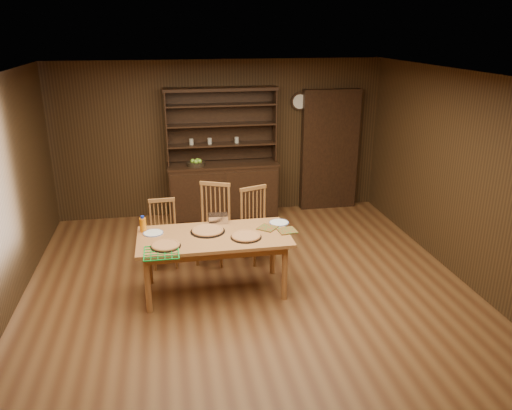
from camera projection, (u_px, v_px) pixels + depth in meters
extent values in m
plane|color=brown|center=(251.00, 296.00, 6.08)|extent=(6.00, 6.00, 0.00)
plane|color=white|center=(250.00, 77.00, 5.20)|extent=(6.00, 6.00, 0.00)
plane|color=#392512|center=(221.00, 139.00, 8.42)|extent=(5.50, 0.00, 5.50)
plane|color=#392512|center=(339.00, 359.00, 2.86)|extent=(5.50, 0.00, 5.50)
plane|color=#392512|center=(472.00, 182.00, 6.10)|extent=(0.00, 6.00, 6.00)
cube|color=black|center=(223.00, 192.00, 8.46)|extent=(1.80, 0.50, 0.90)
cube|color=black|center=(223.00, 165.00, 8.30)|extent=(1.84, 0.52, 0.04)
cube|color=black|center=(220.00, 125.00, 8.30)|extent=(1.80, 0.02, 1.20)
cube|color=black|center=(166.00, 128.00, 8.01)|extent=(0.02, 0.32, 1.20)
cube|color=black|center=(274.00, 124.00, 8.31)|extent=(0.02, 0.32, 1.20)
cube|color=black|center=(221.00, 89.00, 7.96)|extent=(1.84, 0.34, 0.05)
cylinder|color=#A69F8C|center=(191.00, 142.00, 8.16)|extent=(0.07, 0.07, 0.10)
cylinder|color=#A69F8C|center=(210.00, 141.00, 8.21)|extent=(0.07, 0.07, 0.10)
cube|color=black|center=(329.00, 150.00, 8.73)|extent=(1.00, 0.18, 2.10)
cylinder|color=black|center=(300.00, 101.00, 8.40)|extent=(0.30, 0.04, 0.30)
cylinder|color=silver|center=(300.00, 102.00, 8.38)|extent=(0.24, 0.01, 0.24)
cube|color=#A66A39|center=(214.00, 237.00, 5.95)|extent=(1.80, 0.90, 0.04)
cylinder|color=#A66A39|center=(148.00, 284.00, 5.62)|extent=(0.07, 0.07, 0.71)
cylinder|color=#A66A39|center=(149.00, 258.00, 6.26)|extent=(0.07, 0.07, 0.71)
cylinder|color=#A66A39|center=(285.00, 273.00, 5.89)|extent=(0.07, 0.07, 0.71)
cylinder|color=#A66A39|center=(272.00, 249.00, 6.53)|extent=(0.07, 0.07, 0.71)
cube|color=#A17337|center=(164.00, 239.00, 6.74)|extent=(0.39, 0.37, 0.04)
cylinder|color=#A17337|center=(155.00, 258.00, 6.65)|extent=(0.03, 0.03, 0.36)
cylinder|color=#A17337|center=(154.00, 250.00, 6.90)|extent=(0.03, 0.03, 0.36)
cylinder|color=#A17337|center=(176.00, 256.00, 6.71)|extent=(0.03, 0.03, 0.36)
cylinder|color=#A17337|center=(175.00, 248.00, 6.96)|extent=(0.03, 0.03, 0.36)
cube|color=#A17337|center=(161.00, 200.00, 6.70)|extent=(0.36, 0.05, 0.05)
cube|color=#A17337|center=(212.00, 231.00, 6.81)|extent=(0.59, 0.58, 0.04)
cylinder|color=#A17337|center=(197.00, 250.00, 6.78)|extent=(0.04, 0.04, 0.44)
cylinder|color=#A17337|center=(205.00, 241.00, 7.08)|extent=(0.04, 0.04, 0.44)
cylinder|color=#A17337|center=(221.00, 253.00, 6.71)|extent=(0.04, 0.04, 0.44)
cylinder|color=#A17337|center=(228.00, 243.00, 7.01)|extent=(0.04, 0.04, 0.44)
cube|color=#A17337|center=(215.00, 184.00, 6.77)|extent=(0.41, 0.20, 0.05)
cube|color=#A17337|center=(259.00, 231.00, 6.88)|extent=(0.53, 0.52, 0.04)
cylinder|color=#A17337|center=(254.00, 252.00, 6.76)|extent=(0.04, 0.04, 0.41)
cylinder|color=#A17337|center=(244.00, 244.00, 7.01)|extent=(0.04, 0.04, 0.41)
cylinder|color=#A17337|center=(275.00, 248.00, 6.91)|extent=(0.04, 0.04, 0.41)
cylinder|color=#A17337|center=(264.00, 240.00, 7.16)|extent=(0.04, 0.04, 0.41)
cube|color=#A17337|center=(253.00, 188.00, 6.83)|extent=(0.39, 0.16, 0.05)
cylinder|color=black|center=(166.00, 246.00, 5.63)|extent=(0.34, 0.34, 0.01)
cylinder|color=#B8804E|center=(166.00, 245.00, 5.63)|extent=(0.32, 0.32, 0.02)
torus|color=#CC8949|center=(166.00, 245.00, 5.63)|extent=(0.32, 0.32, 0.03)
cylinder|color=black|center=(246.00, 237.00, 5.88)|extent=(0.37, 0.37, 0.01)
cylinder|color=#B8804E|center=(246.00, 236.00, 5.87)|extent=(0.34, 0.34, 0.02)
torus|color=#CC8949|center=(246.00, 236.00, 5.87)|extent=(0.35, 0.35, 0.03)
cylinder|color=black|center=(208.00, 231.00, 6.04)|extent=(0.42, 0.42, 0.01)
cylinder|color=#B8804E|center=(208.00, 230.00, 6.04)|extent=(0.38, 0.38, 0.02)
torus|color=#CC8949|center=(208.00, 230.00, 6.04)|extent=(0.39, 0.39, 0.03)
cylinder|color=white|center=(153.00, 233.00, 5.99)|extent=(0.24, 0.24, 0.01)
torus|color=#324296|center=(153.00, 233.00, 5.98)|extent=(0.24, 0.24, 0.01)
cylinder|color=white|center=(279.00, 223.00, 6.30)|extent=(0.25, 0.25, 0.01)
torus|color=#324296|center=(279.00, 222.00, 6.30)|extent=(0.25, 0.25, 0.01)
cube|color=white|center=(218.00, 218.00, 6.34)|extent=(0.26, 0.19, 0.10)
cylinder|color=orange|center=(143.00, 225.00, 6.02)|extent=(0.08, 0.08, 0.17)
cylinder|color=navy|center=(142.00, 217.00, 5.99)|extent=(0.04, 0.04, 0.03)
cube|color=#AB2113|center=(287.00, 231.00, 6.06)|extent=(0.24, 0.24, 0.02)
cube|color=#AB2113|center=(267.00, 228.00, 6.14)|extent=(0.29, 0.29, 0.02)
cylinder|color=black|center=(196.00, 164.00, 8.16)|extent=(0.29, 0.29, 0.06)
sphere|color=#86C835|center=(193.00, 161.00, 8.14)|extent=(0.08, 0.08, 0.08)
sphere|color=#86C835|center=(197.00, 160.00, 8.18)|extent=(0.08, 0.08, 0.08)
sphere|color=#86C835|center=(196.00, 162.00, 8.10)|extent=(0.08, 0.08, 0.08)
sphere|color=#86C835|center=(200.00, 161.00, 8.14)|extent=(0.08, 0.08, 0.08)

